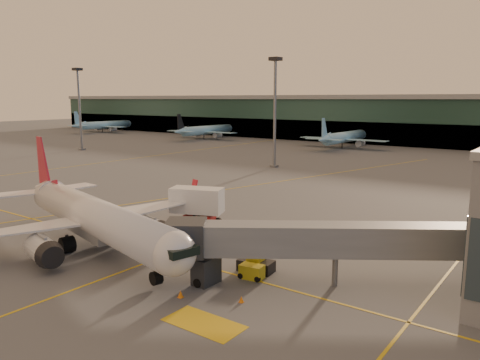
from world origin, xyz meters
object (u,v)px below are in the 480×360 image
Objects in this scene: pushback_tug at (256,264)px; main_airplane at (92,217)px; catering_truck at (198,205)px; gpu_cart at (252,272)px.

main_airplane is at bearing -170.39° from pushback_tug.
catering_truck is 2.01× the size of pushback_tug.
catering_truck is 18.66m from gpu_cart.
pushback_tug is (14.76, -8.44, -2.18)m from catering_truck.
catering_truck reaches higher than pushback_tug.
gpu_cart is (15.48, -10.18, -2.26)m from catering_truck.
main_airplane is at bearing -176.52° from gpu_cart.
main_airplane is at bearing -124.14° from catering_truck.
gpu_cart is at bearing -73.82° from pushback_tug.
main_airplane is 18.73m from pushback_tug.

